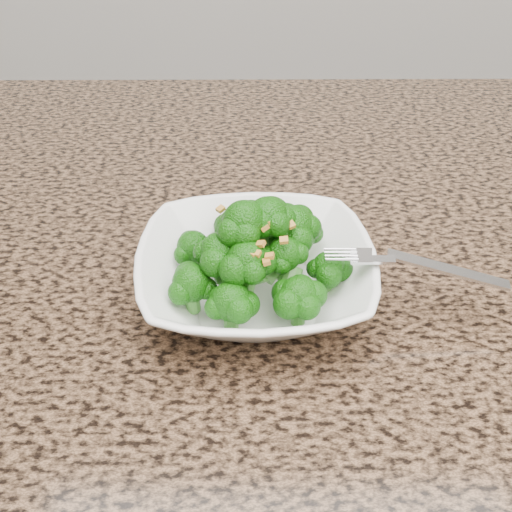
{
  "coord_description": "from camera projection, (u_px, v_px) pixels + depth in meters",
  "views": [
    {
      "loc": [
        -0.09,
        -0.26,
        1.3
      ],
      "look_at": [
        -0.09,
        0.22,
        0.95
      ],
      "focal_mm": 45.0,
      "sensor_mm": 36.0,
      "label": 1
    }
  ],
  "objects": [
    {
      "name": "granite_counter",
      "position": [
        333.0,
        263.0,
        0.7
      ],
      "size": [
        1.64,
        1.04,
        0.03
      ],
      "primitive_type": "cube",
      "color": "brown",
      "rests_on": "cabinet"
    },
    {
      "name": "garlic_topping",
      "position": [
        256.0,
        182.0,
        0.55
      ],
      "size": [
        0.12,
        0.12,
        0.01
      ],
      "primitive_type": null,
      "color": "gold",
      "rests_on": "broccoli_pile"
    },
    {
      "name": "bowl",
      "position": [
        256.0,
        275.0,
        0.61
      ],
      "size": [
        0.23,
        0.23,
        0.06
      ],
      "primitive_type": "imported",
      "rotation": [
        0.0,
        0.0,
        0.04
      ],
      "color": "white",
      "rests_on": "granite_counter"
    },
    {
      "name": "fork",
      "position": [
        387.0,
        260.0,
        0.58
      ],
      "size": [
        0.19,
        0.06,
        0.01
      ],
      "primitive_type": null,
      "rotation": [
        0.0,
        0.0,
        -0.16
      ],
      "color": "silver",
      "rests_on": "bowl"
    },
    {
      "name": "broccoli_pile",
      "position": [
        256.0,
        219.0,
        0.58
      ],
      "size": [
        0.2,
        0.2,
        0.07
      ],
      "primitive_type": null,
      "color": "#16610B",
      "rests_on": "bowl"
    },
    {
      "name": "cabinet",
      "position": [
        312.0,
        504.0,
        0.96
      ],
      "size": [
        1.55,
        0.95,
        0.87
      ],
      "primitive_type": "cube",
      "color": "#321E14",
      "rests_on": "ground"
    }
  ]
}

